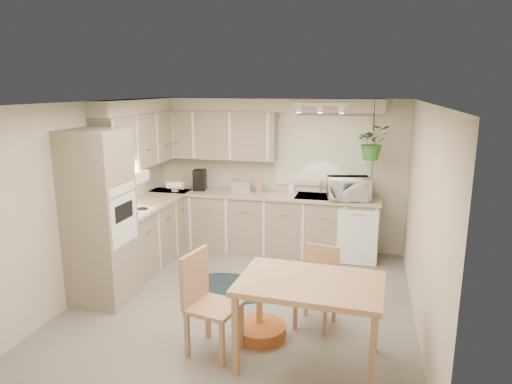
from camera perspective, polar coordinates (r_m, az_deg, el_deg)
floor at (r=5.78m, az=-1.49°, el=-13.41°), size 4.20×4.20×0.00m
ceiling at (r=5.18m, az=-1.65°, el=11.11°), size 4.20×4.20×0.00m
wall_back at (r=7.35m, az=2.78°, el=2.24°), size 4.00×0.04×2.40m
wall_front at (r=3.48m, az=-10.93°, el=-10.41°), size 4.00×0.04×2.40m
wall_left at (r=6.18m, az=-19.75°, el=-0.59°), size 0.04×4.20×2.40m
wall_right at (r=5.21m, az=20.19°, el=-3.06°), size 0.04×4.20×2.40m
base_cab_left at (r=6.96m, az=-13.25°, el=-5.11°), size 0.60×1.85×0.90m
base_cab_back at (r=7.29m, az=0.71°, el=-3.92°), size 3.60×0.60×0.90m
counter_left at (r=6.82m, az=-13.37°, el=-1.36°), size 0.64×1.89×0.04m
counter_back at (r=7.15m, az=0.71°, el=-0.34°), size 3.64×0.64×0.04m
oven_stack at (r=5.74m, az=-18.97°, el=-3.08°), size 0.65×0.65×2.10m
wall_oven_face at (r=5.58m, az=-16.19°, el=-3.35°), size 0.02×0.56×0.58m
upper_cab_left at (r=6.83m, az=-14.31°, el=6.34°), size 0.35×2.00×0.75m
upper_cab_back at (r=7.35m, az=-5.16°, el=7.13°), size 2.00×0.35×0.75m
soffit_left at (r=6.81m, az=-14.72°, el=10.31°), size 0.30×2.00×0.20m
soffit_back at (r=7.12m, az=1.04°, el=10.82°), size 3.60×0.30×0.20m
cooktop at (r=6.32m, az=-15.66°, el=-2.39°), size 0.52×0.58×0.02m
range_hood at (r=6.23m, az=-16.08°, el=1.66°), size 0.40×0.60×0.14m
window_blinds at (r=7.16m, az=8.30°, el=5.07°), size 1.40×0.02×1.00m
window_frame at (r=7.17m, az=8.31°, el=5.08°), size 1.50×0.02×1.10m
sink at (r=7.02m, az=7.89°, el=-0.88°), size 0.70×0.48×0.10m
dishwasher_front at (r=6.82m, az=12.52°, el=-5.64°), size 0.58×0.02×0.83m
track_light_bar at (r=6.58m, az=8.05°, el=10.78°), size 0.80×0.04×0.04m
wall_clock at (r=7.18m, az=4.02°, el=9.85°), size 0.30×0.03×0.30m
dining_table at (r=4.48m, az=6.64°, el=-15.85°), size 1.36×0.95×0.83m
chair_left at (r=4.59m, az=-5.26°, el=-13.80°), size 0.56×0.56×1.01m
chair_back at (r=5.09m, az=7.48°, el=-11.86°), size 0.49×0.49×0.87m
braided_rug at (r=6.11m, az=-3.47°, el=-11.83°), size 1.38×1.18×0.01m
pet_bed at (r=5.03m, az=0.55°, el=-16.91°), size 0.60×0.60×0.13m
microwave at (r=6.84m, az=11.51°, el=0.71°), size 0.66×0.46×0.41m
soap_bottle at (r=7.21m, az=4.50°, el=0.25°), size 0.10×0.20×0.09m
hanging_plant at (r=6.74m, az=14.33°, el=5.57°), size 0.58×0.61×0.39m
coffee_maker at (r=7.42m, az=-7.05°, el=1.51°), size 0.22×0.26×0.33m
toaster at (r=7.24m, az=-1.82°, el=0.72°), size 0.30×0.18×0.18m
knife_block at (r=7.20m, az=0.39°, el=0.70°), size 0.11×0.11×0.19m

